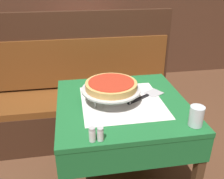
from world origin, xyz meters
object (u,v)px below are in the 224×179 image
dining_table_rear (86,46)px  booth_bench (86,104)px  pizza_pan_stand (111,90)px  condiment_caddy (94,34)px  pepper_shaker (100,134)px  water_glass_near (196,116)px  deep_dish_pizza (111,85)px  pizza_server (146,96)px  salt_shaker (92,134)px  dining_table_front (122,117)px

dining_table_rear → booth_bench: (-0.08, -0.98, -0.31)m
pizza_pan_stand → condiment_caddy: bearing=88.1°
pepper_shaker → water_glass_near: bearing=5.0°
dining_table_rear → pepper_shaker: bearing=-92.1°
booth_bench → deep_dish_pizza: booth_bench is taller
dining_table_rear → pizza_server: size_ratio=2.83×
pepper_shaker → condiment_caddy: size_ratio=0.40×
pizza_server → condiment_caddy: condiment_caddy is taller
condiment_caddy → pepper_shaker: bearing=-94.9°
water_glass_near → condiment_caddy: size_ratio=0.63×
salt_shaker → condiment_caddy: size_ratio=0.43×
dining_table_front → booth_bench: size_ratio=0.48×
booth_bench → salt_shaker: booth_bench is taller
deep_dish_pizza → water_glass_near: bearing=-39.9°
water_glass_near → condiment_caddy: bearing=100.1°
deep_dish_pizza → booth_bench: bearing=99.3°
pepper_shaker → condiment_caddy: bearing=85.1°
salt_shaker → pizza_pan_stand: bearing=67.7°
dining_table_front → salt_shaker: size_ratio=10.65×
deep_dish_pizza → water_glass_near: size_ratio=2.85×
booth_bench → pizza_server: bearing=-63.3°
pizza_server → pepper_shaker: bearing=-130.8°
deep_dish_pizza → pizza_server: bearing=6.9°
dining_table_front → booth_bench: 0.86m
salt_shaker → dining_table_rear: bearing=86.9°
dining_table_front → pepper_shaker: 0.45m
pizza_pan_stand → dining_table_front: bearing=-12.0°
pizza_server → water_glass_near: water_glass_near is taller
booth_bench → pizza_server: (0.37, -0.73, 0.43)m
pizza_pan_stand → condiment_caddy: condiment_caddy is taller
pizza_pan_stand → pizza_server: pizza_pan_stand is taller
pizza_pan_stand → pizza_server: size_ratio=1.31×
deep_dish_pizza → pizza_pan_stand: bearing=90.0°
booth_bench → deep_dish_pizza: size_ratio=5.29×
dining_table_front → pizza_pan_stand: pizza_pan_stand is taller
booth_bench → deep_dish_pizza: (0.12, -0.76, 0.54)m
salt_shaker → pepper_shaker: 0.04m
dining_table_rear → booth_bench: booth_bench is taller
booth_bench → pepper_shaker: 1.24m
water_glass_near → dining_table_rear: bearing=102.3°
dining_table_rear → deep_dish_pizza: size_ratio=2.49×
pepper_shaker → condiment_caddy: (0.17, 2.04, 0.01)m
deep_dish_pizza → pepper_shaker: 0.42m
dining_table_front → deep_dish_pizza: deep_dish_pizza is taller
water_glass_near → pepper_shaker: size_ratio=1.58×
deep_dish_pizza → water_glass_near: deep_dish_pizza is taller
dining_table_front → booth_bench: bearing=104.0°
dining_table_rear → pepper_shaker: (-0.08, -2.13, 0.15)m
dining_table_rear → pizza_pan_stand: bearing=-88.6°
booth_bench → pepper_shaker: (0.00, -1.15, 0.46)m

